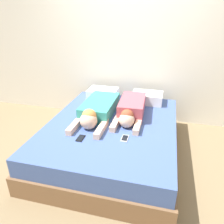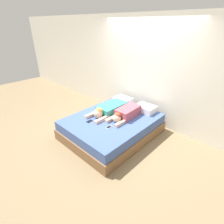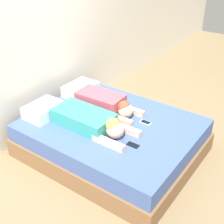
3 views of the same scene
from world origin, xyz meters
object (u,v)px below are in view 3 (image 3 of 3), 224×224
Objects in this scene: pillow_head_left at (44,110)px; person_left at (91,121)px; bed at (112,138)px; person_right at (107,103)px; pillow_head_right at (81,89)px; cell_phone_right at (146,122)px; cell_phone_left at (133,145)px.

person_left is (0.12, -0.67, 0.02)m from pillow_head_left.
person_right reaches higher than bed.
bed is 0.93m from pillow_head_right.
bed is at bearing -131.16° from person_right.
bed is 0.47m from cell_phone_right.
cell_phone_right is (-0.12, -1.14, -0.07)m from pillow_head_right.
pillow_head_right is 0.89m from person_left.
person_right is (0.20, 0.23, 0.33)m from bed.
pillow_head_left is 0.52× the size of person_right.
pillow_head_left is at bearing 180.00° from pillow_head_right.
pillow_head_left is at bearing 95.06° from cell_phone_left.
person_left is (-0.59, -0.67, 0.02)m from pillow_head_right.
person_right is 0.58m from cell_phone_right.
bed is at bearing -114.07° from pillow_head_right.
bed is 4.46× the size of pillow_head_left.
person_right is at bearing 93.50° from cell_phone_right.
pillow_head_left reaches higher than cell_phone_left.
pillow_head_right reaches higher than cell_phone_right.
bed is 0.45m from person_right.
cell_phone_right is (0.48, 0.12, 0.00)m from cell_phone_left.
pillow_head_left and pillow_head_right have the same top height.
person_left is 0.67m from cell_phone_right.
person_right is (0.44, 0.10, 0.01)m from person_left.
person_right is at bearing 56.96° from cell_phone_left.
bed is 14.96× the size of cell_phone_left.
cell_phone_left is (-0.01, -0.59, -0.09)m from person_left.
cell_phone_right is at bearing -44.95° from person_left.
cell_phone_left is at bearing -118.29° from bed.
cell_phone_left is at bearing -115.64° from pillow_head_right.
person_left reaches higher than bed.
bed is 2.31× the size of person_right.
pillow_head_left reaches higher than cell_phone_right.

